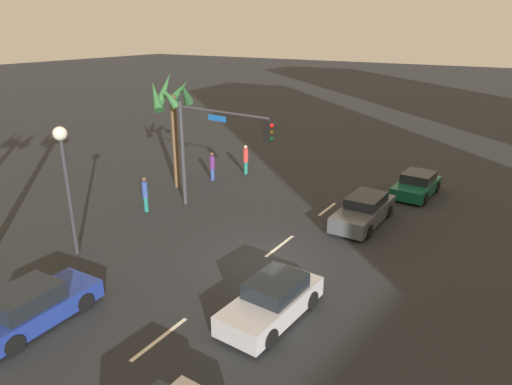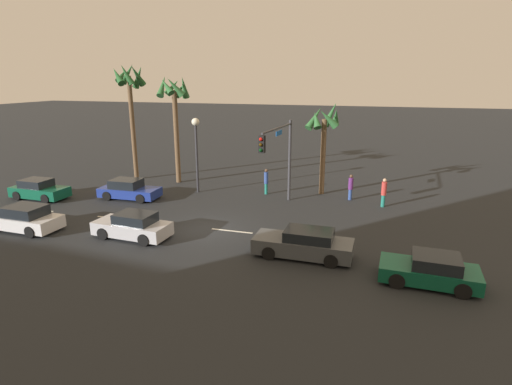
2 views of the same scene
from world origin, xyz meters
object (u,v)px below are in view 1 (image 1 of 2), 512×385
streetlamp (65,166)px  pedestrian_2 (246,159)px  car_4 (272,301)px  palm_tree_1 (171,104)px  traffic_signal (212,140)px  car_1 (32,307)px  pedestrian_0 (145,193)px  pedestrian_1 (212,165)px  car_5 (417,185)px  car_2 (364,211)px

streetlamp → pedestrian_2: (13.26, 0.13, -2.87)m
car_4 → palm_tree_1: bearing=54.0°
pedestrian_2 → palm_tree_1: 6.23m
traffic_signal → streetlamp: traffic_signal is taller
streetlamp → palm_tree_1: 9.28m
car_1 → palm_tree_1: bearing=22.2°
car_4 → pedestrian_2: bearing=36.5°
car_1 → pedestrian_2: size_ratio=2.20×
pedestrian_0 → pedestrian_2: size_ratio=0.97×
pedestrian_1 → car_1: bearing=-164.6°
car_4 → pedestrian_2: 15.93m
car_1 → palm_tree_1: palm_tree_1 is taller
car_1 → pedestrian_1: pedestrian_1 is taller
streetlamp → pedestrian_2: bearing=0.5°
streetlamp → pedestrian_1: (11.06, 1.18, -2.94)m
car_5 → pedestrian_1: bearing=109.4°
car_2 → traffic_signal: (-2.86, 7.00, 3.20)m
car_1 → pedestrian_0: size_ratio=2.26×
car_4 → pedestrian_0: (4.56, 10.28, 0.38)m
traffic_signal → pedestrian_2: size_ratio=3.03×
streetlamp → palm_tree_1: bearing=14.5°
pedestrian_1 → car_4: bearing=-135.2°
pedestrian_2 → palm_tree_1: (-4.33, 2.18, 3.90)m
car_5 → car_4: bearing=176.1°
traffic_signal → palm_tree_1: size_ratio=0.87×
traffic_signal → pedestrian_1: (4.27, 3.36, -2.88)m
traffic_signal → pedestrian_2: 7.43m
car_2 → car_5: car_2 is taller
car_4 → pedestrian_0: size_ratio=2.23×
traffic_signal → streetlamp: size_ratio=1.06×
car_1 → car_2: bearing=-24.6°
car_4 → pedestrian_1: size_ratio=2.33×
car_4 → streetlamp: streetlamp is taller
car_2 → car_4: (-9.19, -0.16, -0.01)m
pedestrian_1 → pedestrian_0: bearing=-177.6°
car_5 → palm_tree_1: size_ratio=0.60×
streetlamp → pedestrian_0: 5.87m
car_2 → pedestrian_2: bearing=68.8°
car_5 → pedestrian_0: pedestrian_0 is taller
traffic_signal → car_2: bearing=-67.8°
car_2 → pedestrian_1: 10.46m
pedestrian_2 → palm_tree_1: palm_tree_1 is taller
pedestrian_1 → palm_tree_1: bearing=152.1°
car_2 → car_4: size_ratio=1.12×
streetlamp → pedestrian_0: (5.03, 0.93, -2.88)m
car_2 → car_4: car_2 is taller
car_2 → car_5: size_ratio=1.18×
car_4 → pedestrian_0: 11.25m
streetlamp → pedestrian_1: streetlamp is taller
pedestrian_2 → palm_tree_1: bearing=153.3°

